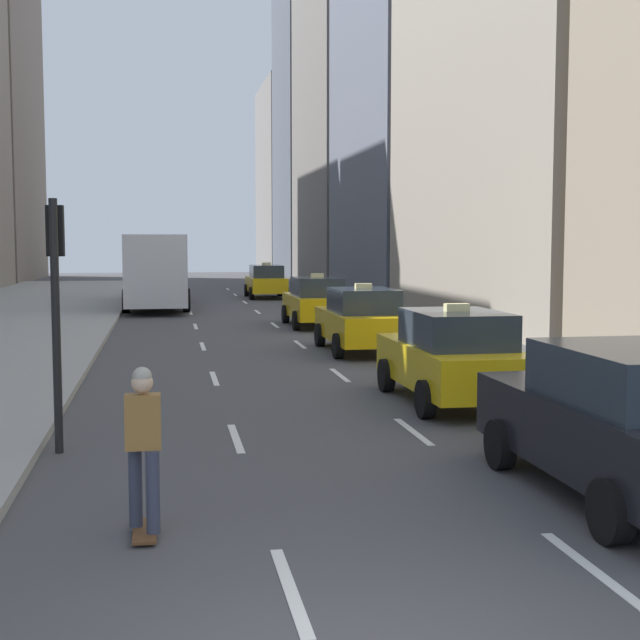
% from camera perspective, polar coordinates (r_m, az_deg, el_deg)
% --- Properties ---
extents(lane_markings, '(5.72, 56.00, 0.01)m').
position_cam_1_polar(lane_markings, '(28.80, -2.19, -0.89)').
color(lane_markings, white).
rests_on(lane_markings, ground).
extents(building_row_right, '(6.00, 96.38, 36.24)m').
position_cam_1_polar(building_row_right, '(56.77, 3.93, 16.04)').
color(building_row_right, gray).
rests_on(building_row_right, ground).
extents(taxi_lead, '(2.02, 4.40, 1.87)m').
position_cam_1_polar(taxi_lead, '(24.10, 2.68, 0.03)').
color(taxi_lead, yellow).
rests_on(taxi_lead, ground).
extents(taxi_second, '(2.02, 4.40, 1.87)m').
position_cam_1_polar(taxi_second, '(31.29, -0.24, 1.20)').
color(taxi_second, yellow).
rests_on(taxi_second, ground).
extents(taxi_third, '(2.02, 4.40, 1.87)m').
position_cam_1_polar(taxi_third, '(46.87, -3.47, 2.49)').
color(taxi_third, yellow).
rests_on(taxi_third, ground).
extents(taxi_fourth, '(2.02, 4.40, 1.87)m').
position_cam_1_polar(taxi_fourth, '(16.66, 8.49, -2.30)').
color(taxi_fourth, yellow).
rests_on(taxi_fourth, ground).
extents(sedan_black_near, '(2.02, 4.77, 1.80)m').
position_cam_1_polar(sedan_black_near, '(10.98, 18.89, -6.19)').
color(sedan_black_near, black).
rests_on(sedan_black_near, ground).
extents(city_bus, '(2.80, 11.61, 3.25)m').
position_cam_1_polar(city_bus, '(41.10, -10.43, 3.32)').
color(city_bus, silver).
rests_on(city_bus, ground).
extents(skateboarder, '(0.36, 0.80, 1.75)m').
position_cam_1_polar(skateboarder, '(9.29, -11.24, -7.73)').
color(skateboarder, brown).
rests_on(skateboarder, ground).
extents(traffic_light_pole, '(0.24, 0.42, 3.60)m').
position_cam_1_polar(traffic_light_pole, '(13.11, -16.56, 2.26)').
color(traffic_light_pole, black).
rests_on(traffic_light_pole, ground).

